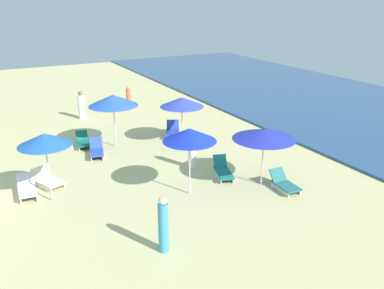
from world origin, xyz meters
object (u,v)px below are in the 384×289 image
lounge_chair_0_1 (83,142)px  beachgoer_1 (81,106)px  beachgoer_3 (128,98)px  lounge_chair_0_0 (97,151)px  lounge_chair_4_1 (48,180)px  beachgoer_4 (163,225)px  lounge_chair_1_0 (173,131)px  umbrella_2 (190,135)px  umbrella_1 (182,102)px  lounge_chair_4_0 (27,189)px  lounge_chair_3_0 (284,184)px  umbrella_4 (44,140)px  umbrella_0 (113,100)px  lounge_chair_3_1 (223,171)px  umbrella_3 (264,134)px  beachgoer_2 (192,152)px

lounge_chair_0_1 → beachgoer_1: bearing=83.7°
beachgoer_1 → beachgoer_3: bearing=-4.1°
lounge_chair_0_0 → beachgoer_1: (-6.32, 0.93, 0.50)m
lounge_chair_4_1 → beachgoer_4: bearing=-93.8°
lounge_chair_1_0 → umbrella_2: umbrella_2 is taller
umbrella_1 → beachgoer_1: size_ratio=1.40×
lounge_chair_0_0 → lounge_chair_4_0: bearing=-127.0°
lounge_chair_0_0 → lounge_chair_0_1: (-1.54, -0.23, -0.03)m
lounge_chair_3_0 → umbrella_4: bearing=161.3°
lounge_chair_1_0 → beachgoer_3: size_ratio=0.96×
umbrella_0 → lounge_chair_4_1: bearing=-50.5°
lounge_chair_3_1 → beachgoer_1: (-10.88, -2.92, 0.52)m
lounge_chair_1_0 → umbrella_2: bearing=-82.9°
umbrella_3 → beachgoer_2: bearing=-149.3°
umbrella_1 → lounge_chair_3_1: umbrella_1 is taller
lounge_chair_1_0 → lounge_chair_3_0: (7.52, 1.03, -0.04)m
lounge_chair_0_0 → beachgoer_2: (3.19, 3.19, 0.45)m
lounge_chair_0_1 → umbrella_2: size_ratio=0.52×
lounge_chair_3_0 → lounge_chair_4_0: bearing=158.3°
umbrella_3 → lounge_chair_3_1: 2.41m
lounge_chair_0_1 → lounge_chair_3_0: bearing=-48.9°
umbrella_0 → umbrella_2: size_ratio=1.01×
lounge_chair_0_1 → lounge_chair_4_1: (3.73, -2.28, 0.00)m
umbrella_0 → beachgoer_4: (8.98, -1.54, -1.44)m
lounge_chair_0_0 → umbrella_3: bearing=-36.6°
beachgoer_1 → beachgoer_4: (14.45, -1.29, 0.07)m
lounge_chair_0_1 → umbrella_3: (7.39, 5.00, 1.80)m
lounge_chair_0_1 → lounge_chair_4_1: bearing=-114.1°
umbrella_1 → beachgoer_2: umbrella_1 is taller
umbrella_0 → umbrella_1: bearing=69.9°
lounge_chair_0_0 → lounge_chair_4_1: 3.33m
umbrella_4 → beachgoer_3: size_ratio=1.64×
lounge_chair_0_1 → lounge_chair_3_0: (8.17, 5.47, -0.00)m
lounge_chair_3_1 → umbrella_0: bearing=134.4°
lounge_chair_0_1 → umbrella_0: bearing=-18.8°
lounge_chair_1_0 → beachgoer_1: 6.37m
lounge_chair_4_1 → lounge_chair_1_0: bearing=0.9°
lounge_chair_0_0 → umbrella_2: (5.27, 1.97, 2.01)m
umbrella_3 → beachgoer_2: (-2.67, -1.58, -1.32)m
beachgoer_4 → umbrella_4: bearing=-6.6°
umbrella_4 → beachgoer_2: 6.00m
beachgoer_1 → umbrella_3: bearing=-88.2°
lounge_chair_1_0 → umbrella_3: size_ratio=0.62×
lounge_chair_0_0 → umbrella_3: (5.86, 4.77, 1.77)m
umbrella_3 → lounge_chair_3_0: umbrella_3 is taller
lounge_chair_0_0 → beachgoer_1: 6.41m
umbrella_3 → lounge_chair_4_0: (-3.21, -8.08, -1.77)m
beachgoer_2 → lounge_chair_1_0: bearing=17.0°
lounge_chair_3_1 → umbrella_4: umbrella_4 is taller
lounge_chair_0_1 → beachgoer_3: (-5.42, 4.28, 0.49)m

